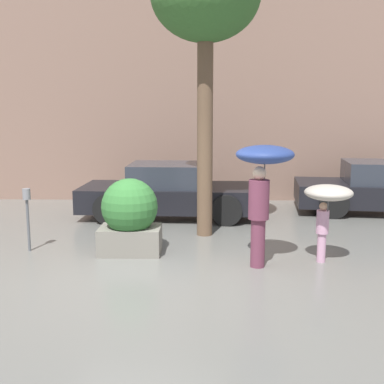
{
  "coord_description": "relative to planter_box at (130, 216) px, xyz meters",
  "views": [
    {
      "loc": [
        0.92,
        -7.22,
        2.56
      ],
      "look_at": [
        0.73,
        1.6,
        1.05
      ],
      "focal_mm": 45.0,
      "sensor_mm": 36.0,
      "label": 1
    }
  ],
  "objects": [
    {
      "name": "person_child",
      "position": [
        3.38,
        -0.51,
        0.42
      ],
      "size": [
        0.79,
        0.79,
        1.34
      ],
      "rotation": [
        0.0,
        0.0,
        -0.92
      ],
      "color": "#D199B7",
      "rests_on": "ground"
    },
    {
      "name": "person_adult",
      "position": [
        2.28,
        -0.65,
        0.86
      ],
      "size": [
        0.95,
        0.95,
        2.0
      ],
      "rotation": [
        0.0,
        0.0,
        0.89
      ],
      "color": "brown",
      "rests_on": "ground"
    },
    {
      "name": "street_tree",
      "position": [
        1.35,
        1.31,
        3.94
      ],
      "size": [
        2.14,
        2.14,
        5.66
      ],
      "color": "brown",
      "rests_on": "ground"
    },
    {
      "name": "parking_meter",
      "position": [
        -1.88,
        0.08,
        0.15
      ],
      "size": [
        0.14,
        0.14,
        1.16
      ],
      "color": "#595B60",
      "rests_on": "ground"
    },
    {
      "name": "building_facade",
      "position": [
        0.38,
        5.33,
        2.31
      ],
      "size": [
        18.0,
        0.3,
        6.0
      ],
      "color": "#8C6B5B",
      "rests_on": "ground"
    },
    {
      "name": "ground_plane",
      "position": [
        0.38,
        -1.17,
        -0.69
      ],
      "size": [
        40.0,
        40.0,
        0.0
      ],
      "primitive_type": "plane",
      "color": "slate"
    },
    {
      "name": "planter_box",
      "position": [
        0.0,
        0.0,
        0.0
      ],
      "size": [
        1.1,
        1.01,
        1.36
      ],
      "color": "gray",
      "rests_on": "ground"
    },
    {
      "name": "parked_car_far",
      "position": [
        5.89,
        3.65,
        -0.09
      ],
      "size": [
        4.52,
        2.4,
        1.29
      ],
      "rotation": [
        0.0,
        0.0,
        1.45
      ],
      "color": "black",
      "rests_on": "ground"
    },
    {
      "name": "parked_car_near",
      "position": [
        0.54,
        3.08,
        -0.09
      ],
      "size": [
        4.36,
        2.13,
        1.29
      ],
      "rotation": [
        0.0,
        0.0,
        1.54
      ],
      "color": "black",
      "rests_on": "ground"
    }
  ]
}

